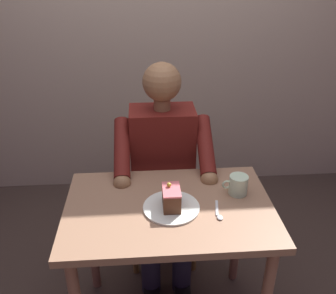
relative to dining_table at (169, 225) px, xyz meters
The scene contains 7 objects.
dining_table is the anchor object (origin of this frame).
chair 0.61m from the dining_table, 90.00° to the right, with size 0.42×0.42×0.92m.
seated_person 0.42m from the dining_table, 90.00° to the right, with size 0.53×0.58×1.28m.
dessert_plate 0.12m from the dining_table, 114.00° to the left, with size 0.26×0.26×0.01m, color white.
cake_slice 0.17m from the dining_table, 113.92° to the left, with size 0.08×0.12×0.11m.
coffee_cup 0.38m from the dining_table, 167.52° to the right, with size 0.12×0.09×0.10m.
dessert_spoon 0.25m from the dining_table, 160.59° to the left, with size 0.03×0.14×0.01m.
Camera 1 is at (0.10, 1.35, 1.77)m, focal length 39.17 mm.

